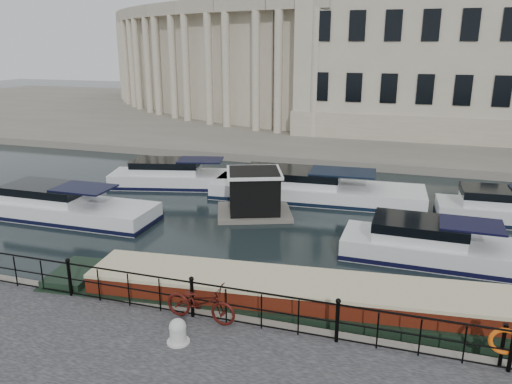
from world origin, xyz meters
TOP-DOWN VIEW (x-y plane):
  - ground_plane at (0.00, 0.00)m, footprint 160.00×160.00m
  - far_bank at (0.00, 39.00)m, footprint 120.00×42.00m
  - railing at (0.00, -2.25)m, footprint 24.14×0.14m
  - civic_building at (-1.00, 34.71)m, footprint 53.55×31.84m
  - bicycle at (0.30, -2.35)m, footprint 2.10×0.84m
  - mooring_bollard at (0.17, -3.51)m, footprint 0.59×0.59m
  - life_ring_post at (7.83, -2.17)m, footprint 0.69×0.19m
  - narrowboat at (2.93, -0.45)m, footprint 16.84×3.90m
  - harbour_hut at (-1.50, 8.00)m, footprint 4.24×3.92m
  - cabin_cruisers at (-0.56, 8.74)m, footprint 27.32×9.98m

SIDE VIEW (x-z plane):
  - ground_plane at x=0.00m, z-range 0.00..0.00m
  - far_bank at x=0.00m, z-range 0.00..0.55m
  - narrowboat at x=2.93m, z-range -0.44..1.17m
  - cabin_cruisers at x=-0.56m, z-range -0.63..1.36m
  - mooring_bollard at x=0.17m, z-range 0.53..1.19m
  - harbour_hut at x=-1.50m, z-range -0.16..2.07m
  - bicycle at x=0.30m, z-range 0.55..1.63m
  - railing at x=0.00m, z-range 0.59..1.81m
  - life_ring_post at x=7.83m, z-range 0.69..1.81m
  - civic_building at x=-1.00m, z-range -1.39..15.46m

